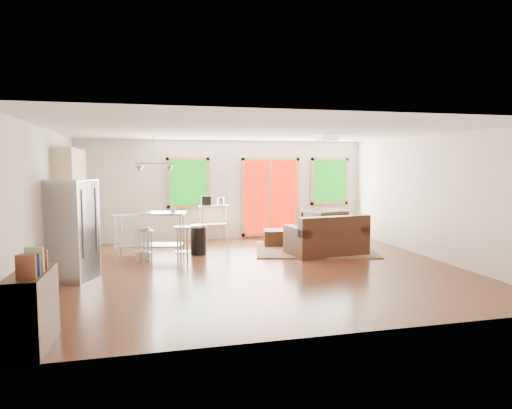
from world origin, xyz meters
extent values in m
cube|color=#3C1D0F|center=(0.00, 0.00, -0.01)|extent=(7.50, 7.00, 0.02)
cube|color=silver|center=(0.00, 0.00, 2.61)|extent=(7.50, 7.00, 0.02)
cube|color=beige|center=(0.00, 3.51, 1.30)|extent=(7.50, 0.02, 2.60)
cube|color=beige|center=(-3.76, 0.00, 1.30)|extent=(0.02, 7.00, 2.60)
cube|color=beige|center=(3.76, 0.00, 1.30)|extent=(0.02, 7.00, 2.60)
cube|color=beige|center=(0.00, -3.51, 1.30)|extent=(7.50, 0.02, 2.60)
cube|color=#0C570B|center=(-1.00, 3.46, 1.50)|extent=(0.94, 0.02, 1.14)
cube|color=#AB7C43|center=(-1.00, 3.46, 2.11)|extent=(1.10, 0.05, 0.08)
cube|color=#AB7C43|center=(-1.00, 3.46, 0.89)|extent=(1.10, 0.05, 0.08)
cube|color=#AB7C43|center=(-1.51, 3.46, 1.50)|extent=(0.08, 0.05, 1.30)
cube|color=#AB7C43|center=(-0.49, 3.46, 1.50)|extent=(0.08, 0.05, 1.30)
cube|color=#B30D00|center=(1.20, 3.46, 1.10)|extent=(1.44, 0.02, 1.94)
cube|color=#AB7C43|center=(1.20, 3.46, 2.11)|extent=(1.60, 0.05, 0.08)
cube|color=#AB7C43|center=(1.20, 3.46, 0.09)|extent=(1.60, 0.05, 0.08)
cube|color=#AB7C43|center=(0.44, 3.46, 1.10)|extent=(0.08, 0.05, 2.10)
cube|color=#AB7C43|center=(1.96, 3.46, 1.10)|extent=(0.08, 0.05, 2.10)
cube|color=#AB7C43|center=(1.20, 3.46, 1.10)|extent=(0.08, 0.05, 1.94)
cube|color=#0C570B|center=(2.90, 3.46, 1.50)|extent=(0.94, 0.02, 1.14)
cube|color=#AB7C43|center=(2.90, 3.46, 2.11)|extent=(1.10, 0.05, 0.08)
cube|color=#AB7C43|center=(2.90, 3.46, 0.89)|extent=(1.10, 0.05, 0.08)
cube|color=#AB7C43|center=(2.39, 3.46, 1.50)|extent=(0.08, 0.05, 1.30)
cube|color=#AB7C43|center=(3.41, 3.46, 1.50)|extent=(0.08, 0.05, 1.30)
cube|color=#4C643A|center=(1.69, 1.48, 0.01)|extent=(3.10, 2.65, 0.03)
cube|color=black|center=(1.76, 0.95, 0.23)|extent=(1.76, 1.13, 0.46)
cube|color=black|center=(1.80, 0.59, 0.67)|extent=(1.67, 0.42, 0.42)
cube|color=black|center=(1.05, 0.86, 0.55)|extent=(0.33, 0.96, 0.18)
cube|color=black|center=(2.47, 1.04, 0.55)|extent=(0.33, 0.96, 0.18)
cube|color=black|center=(1.39, 0.96, 0.53)|extent=(0.75, 0.69, 0.13)
cube|color=black|center=(2.11, 1.05, 0.53)|extent=(0.75, 0.69, 0.13)
cube|color=#3C2617|center=(1.67, 1.65, 0.39)|extent=(1.09, 0.74, 0.04)
cube|color=#3C2617|center=(1.22, 1.48, 0.18)|extent=(0.07, 0.07, 0.37)
cube|color=#3C2617|center=(2.07, 1.37, 0.18)|extent=(0.07, 0.07, 0.37)
cube|color=#3C2617|center=(1.28, 1.93, 0.18)|extent=(0.07, 0.07, 0.37)
cube|color=#3C2617|center=(2.13, 1.82, 0.18)|extent=(0.07, 0.07, 0.37)
imported|color=black|center=(2.33, 2.47, 0.46)|extent=(1.10, 1.06, 0.93)
cube|color=black|center=(0.98, 2.21, 0.19)|extent=(0.69, 0.69, 0.39)
imported|color=silver|center=(1.65, 1.96, 0.49)|extent=(0.19, 0.20, 0.17)
sphere|color=#AE4028|center=(1.68, 1.98, 0.62)|extent=(0.07, 0.07, 0.07)
sphere|color=#AE4028|center=(1.63, 1.93, 0.64)|extent=(0.07, 0.07, 0.07)
sphere|color=#AE4028|center=(1.65, 1.99, 0.66)|extent=(0.07, 0.07, 0.07)
imported|color=brown|center=(1.97, 1.86, 0.54)|extent=(0.21, 0.04, 0.29)
cube|color=#D7BA82|center=(-3.45, 1.70, 0.45)|extent=(0.60, 2.20, 0.90)
cube|color=black|center=(-3.45, 1.70, 0.92)|extent=(0.64, 2.24, 0.04)
cube|color=#D7BA82|center=(-3.57, 1.70, 1.95)|extent=(0.36, 2.20, 0.70)
cylinder|color=#B7BABC|center=(-3.45, 1.20, 1.03)|extent=(0.12, 0.12, 0.18)
cube|color=black|center=(-3.45, 2.10, 1.04)|extent=(0.22, 0.18, 0.20)
cube|color=#B7BABC|center=(-3.35, -0.06, 0.86)|extent=(0.91, 0.90, 1.73)
cube|color=gray|center=(-3.04, -0.20, 0.86)|extent=(0.28, 0.58, 1.69)
cylinder|color=gray|center=(-3.11, -0.40, 1.01)|extent=(0.03, 0.03, 1.15)
cylinder|color=gray|center=(-2.94, -0.01, 1.01)|extent=(0.03, 0.03, 1.15)
cube|color=#B7BABC|center=(-2.01, 1.64, 0.94)|extent=(1.61, 0.92, 0.04)
cube|color=gray|center=(-2.01, 1.64, 0.25)|extent=(1.49, 0.82, 0.03)
cylinder|color=gray|center=(-2.73, 1.56, 0.46)|extent=(0.05, 0.05, 0.92)
cylinder|color=gray|center=(-1.40, 1.26, 0.46)|extent=(0.05, 0.05, 0.92)
cylinder|color=gray|center=(-2.63, 2.01, 0.46)|extent=(0.05, 0.05, 0.92)
cylinder|color=gray|center=(-1.29, 1.71, 0.46)|extent=(0.05, 0.05, 0.92)
imported|color=silver|center=(-1.52, 1.65, 1.01)|extent=(0.15, 0.13, 0.13)
cylinder|color=#B7BABC|center=(-2.19, 1.13, 0.69)|extent=(0.41, 0.41, 0.04)
cylinder|color=gray|center=(-2.12, 1.24, 0.34)|extent=(0.03, 0.03, 0.67)
cylinder|color=gray|center=(-2.29, 1.19, 0.34)|extent=(0.03, 0.03, 0.67)
cylinder|color=gray|center=(-2.25, 1.02, 0.34)|extent=(0.03, 0.03, 0.67)
cylinder|color=gray|center=(-2.08, 1.06, 0.34)|extent=(0.03, 0.03, 0.67)
cylinder|color=gray|center=(-2.19, 1.13, 0.22)|extent=(0.37, 0.37, 0.01)
cylinder|color=#B7BABC|center=(-2.10, 1.07, 0.63)|extent=(0.39, 0.39, 0.04)
cylinder|color=gray|center=(-2.05, 1.18, 0.31)|extent=(0.03, 0.03, 0.62)
cylinder|color=gray|center=(-2.21, 1.13, 0.31)|extent=(0.03, 0.03, 0.62)
cylinder|color=gray|center=(-2.15, 0.97, 0.31)|extent=(0.03, 0.03, 0.62)
cylinder|color=gray|center=(-2.00, 1.02, 0.31)|extent=(0.03, 0.03, 0.62)
cylinder|color=gray|center=(-2.10, 1.07, 0.20)|extent=(0.36, 0.36, 0.01)
cylinder|color=#B7BABC|center=(-1.39, 0.86, 0.72)|extent=(0.36, 0.36, 0.04)
cylinder|color=gray|center=(-1.29, 0.95, 0.35)|extent=(0.03, 0.03, 0.70)
cylinder|color=gray|center=(-1.48, 0.96, 0.35)|extent=(0.03, 0.03, 0.70)
cylinder|color=gray|center=(-1.49, 0.77, 0.35)|extent=(0.03, 0.03, 0.70)
cylinder|color=gray|center=(-1.30, 0.76, 0.35)|extent=(0.03, 0.03, 0.70)
cylinder|color=gray|center=(-1.39, 0.86, 0.23)|extent=(0.33, 0.33, 0.02)
cylinder|color=black|center=(-0.97, 1.63, 0.30)|extent=(0.40, 0.40, 0.61)
cylinder|color=#B7BABC|center=(-0.97, 1.63, 0.63)|extent=(0.41, 0.41, 0.05)
cube|color=#D7BA82|center=(-0.38, 3.29, 0.91)|extent=(0.78, 0.51, 0.04)
cube|color=#D7BA82|center=(-0.38, 3.29, 0.44)|extent=(0.73, 0.48, 0.03)
cube|color=#D7BA82|center=(-0.70, 3.09, 0.46)|extent=(0.04, 0.04, 0.92)
cube|color=#D7BA82|center=(-0.05, 3.11, 0.46)|extent=(0.04, 0.04, 0.92)
cube|color=#D7BA82|center=(-0.72, 3.48, 0.46)|extent=(0.04, 0.04, 0.92)
cube|color=#D7BA82|center=(-0.06, 3.50, 0.46)|extent=(0.04, 0.04, 0.92)
cube|color=black|center=(-0.58, 3.29, 1.05)|extent=(0.25, 0.22, 0.24)
cylinder|color=#B7BABC|center=(-0.19, 3.30, 1.03)|extent=(0.18, 0.18, 0.20)
cube|color=#3C2617|center=(-3.35, -3.06, 0.42)|extent=(0.41, 0.96, 0.84)
cube|color=brown|center=(-3.31, -3.37, 0.97)|extent=(0.19, 0.06, 0.25)
cube|color=navy|center=(-3.30, -3.22, 0.96)|extent=(0.19, 0.06, 0.23)
cube|color=tan|center=(-3.30, -3.06, 0.98)|extent=(0.19, 0.06, 0.27)
cube|color=brown|center=(-3.29, -2.90, 0.95)|extent=(0.19, 0.06, 0.21)
cube|color=white|center=(1.60, 0.60, 2.53)|extent=(0.35, 0.35, 0.12)
cylinder|color=gray|center=(-1.90, 1.50, 2.30)|extent=(0.02, 0.02, 0.60)
cube|color=gray|center=(-1.90, 1.50, 2.00)|extent=(0.80, 0.04, 0.03)
cone|color=#B7BABC|center=(-2.20, 1.50, 1.88)|extent=(0.18, 0.18, 0.14)
cone|color=#B7BABC|center=(-1.60, 1.50, 1.88)|extent=(0.18, 0.18, 0.14)
camera|label=1|loc=(-2.16, -8.31, 2.02)|focal=32.00mm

